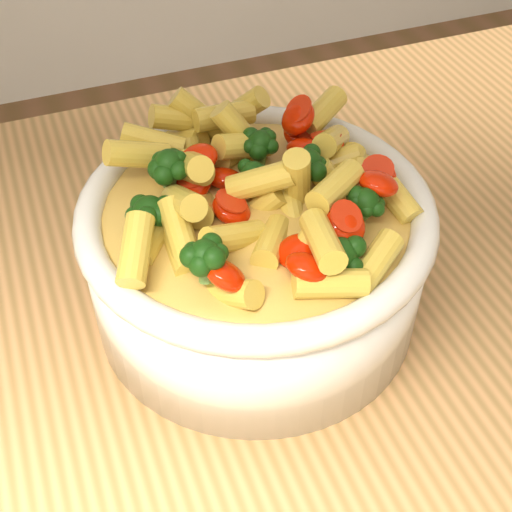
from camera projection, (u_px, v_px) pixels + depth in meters
name	position (u px, v px, depth m)	size (l,w,h in m)	color
table	(383.00, 392.00, 0.64)	(1.20, 0.80, 0.90)	tan
serving_bowl	(256.00, 255.00, 0.54)	(0.26, 0.26, 0.11)	silver
pasta_salad	(256.00, 182.00, 0.50)	(0.21, 0.21, 0.05)	gold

